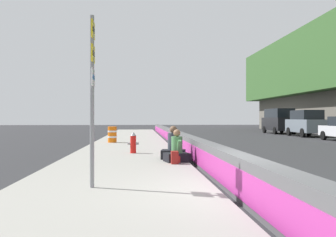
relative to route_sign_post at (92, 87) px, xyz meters
name	(u,v)px	position (x,y,z in m)	size (l,w,h in m)	color
ground_plane	(243,198)	(-0.57, -3.04, -2.23)	(160.00, 160.00, 0.00)	#2B2B2D
sidewalk_strip	(109,196)	(-0.57, -0.39, -2.16)	(80.00, 4.40, 0.14)	gray
jersey_barrier	(243,176)	(-0.57, -3.04, -1.81)	(76.00, 0.45, 0.85)	#545456
route_sign_post	(92,87)	(0.00, 0.00, 0.00)	(0.44, 0.09, 3.60)	gray
fire_hydrant	(133,142)	(7.52, -0.71, -1.65)	(0.26, 0.46, 0.88)	red
seated_person_foreground	(177,152)	(4.39, -2.21, -1.76)	(0.81, 0.90, 1.08)	black
seated_person_middle	(173,148)	(5.30, -2.18, -1.73)	(0.84, 0.95, 1.18)	black
backpack	(175,158)	(3.85, -2.10, -1.90)	(0.32, 0.28, 0.40)	maroon
construction_barrel	(112,134)	(14.33, 0.67, -1.61)	(0.54, 0.54, 0.95)	orange
parked_car_midline	(306,123)	(23.04, -15.32, -1.05)	(4.86, 2.19, 2.28)	slate
parked_car_far	(279,120)	(29.13, -15.23, -0.88)	(5.14, 2.17, 2.56)	black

